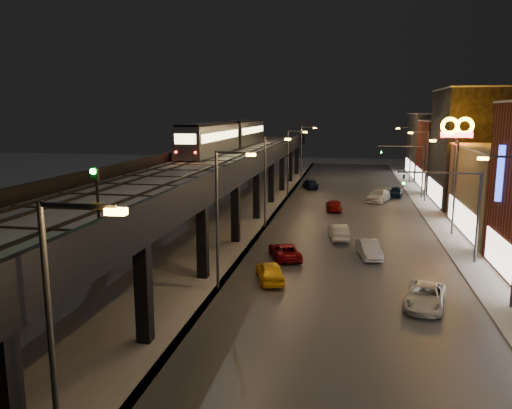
{
  "coord_description": "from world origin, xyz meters",
  "views": [
    {
      "loc": [
        7.49,
        -16.88,
        11.34
      ],
      "look_at": [
        1.11,
        16.71,
        5.0
      ],
      "focal_mm": 35.0,
      "sensor_mm": 36.0,
      "label": 1
    }
  ],
  "objects_px": {
    "car_mid_dark": "(334,206)",
    "car_onc_red": "(396,192)",
    "car_mid_silver": "(285,252)",
    "car_onc_silver": "(369,250)",
    "subway_train": "(229,135)",
    "rail_signal": "(96,187)",
    "car_onc_white": "(379,196)",
    "car_onc_dark": "(425,297)",
    "car_far_white": "(310,184)",
    "car_near_white": "(338,232)",
    "car_taxi": "(270,272)"
  },
  "relations": [
    {
      "from": "car_mid_silver",
      "to": "car_onc_red",
      "type": "distance_m",
      "value": 33.42
    },
    {
      "from": "car_taxi",
      "to": "car_onc_red",
      "type": "relative_size",
      "value": 1.02
    },
    {
      "from": "car_onc_red",
      "to": "car_mid_dark",
      "type": "bearing_deg",
      "value": -116.43
    },
    {
      "from": "subway_train",
      "to": "car_mid_silver",
      "type": "relative_size",
      "value": 8.23
    },
    {
      "from": "car_near_white",
      "to": "car_onc_dark",
      "type": "distance_m",
      "value": 16.11
    },
    {
      "from": "car_onc_dark",
      "to": "subway_train",
      "type": "bearing_deg",
      "value": 132.62
    },
    {
      "from": "car_onc_silver",
      "to": "car_onc_dark",
      "type": "distance_m",
      "value": 10.23
    },
    {
      "from": "car_far_white",
      "to": "car_onc_dark",
      "type": "distance_m",
      "value": 46.65
    },
    {
      "from": "car_taxi",
      "to": "car_mid_silver",
      "type": "bearing_deg",
      "value": -109.7
    },
    {
      "from": "car_far_white",
      "to": "car_onc_dark",
      "type": "xyz_separation_m",
      "value": [
        10.4,
        -45.47,
        -0.08
      ]
    },
    {
      "from": "car_near_white",
      "to": "car_onc_white",
      "type": "bearing_deg",
      "value": -111.8
    },
    {
      "from": "car_far_white",
      "to": "car_onc_silver",
      "type": "height_order",
      "value": "car_far_white"
    },
    {
      "from": "car_taxi",
      "to": "car_far_white",
      "type": "relative_size",
      "value": 0.95
    },
    {
      "from": "subway_train",
      "to": "car_mid_dark",
      "type": "xyz_separation_m",
      "value": [
        14.25,
        -7.43,
        -7.75
      ]
    },
    {
      "from": "subway_train",
      "to": "car_far_white",
      "type": "height_order",
      "value": "subway_train"
    },
    {
      "from": "car_mid_silver",
      "to": "car_mid_dark",
      "type": "relative_size",
      "value": 1.03
    },
    {
      "from": "car_mid_silver",
      "to": "subway_train",
      "type": "bearing_deg",
      "value": -86.94
    },
    {
      "from": "subway_train",
      "to": "car_onc_dark",
      "type": "height_order",
      "value": "subway_train"
    },
    {
      "from": "car_near_white",
      "to": "car_far_white",
      "type": "relative_size",
      "value": 0.99
    },
    {
      "from": "car_onc_dark",
      "to": "car_onc_red",
      "type": "distance_m",
      "value": 39.86
    },
    {
      "from": "car_onc_silver",
      "to": "car_onc_white",
      "type": "relative_size",
      "value": 0.78
    },
    {
      "from": "car_mid_dark",
      "to": "car_onc_dark",
      "type": "bearing_deg",
      "value": 98.53
    },
    {
      "from": "rail_signal",
      "to": "car_mid_dark",
      "type": "height_order",
      "value": "rail_signal"
    },
    {
      "from": "car_near_white",
      "to": "car_onc_red",
      "type": "distance_m",
      "value": 25.64
    },
    {
      "from": "car_onc_red",
      "to": "rail_signal",
      "type": "bearing_deg",
      "value": -98.42
    },
    {
      "from": "rail_signal",
      "to": "car_onc_silver",
      "type": "relative_size",
      "value": 0.65
    },
    {
      "from": "subway_train",
      "to": "car_near_white",
      "type": "height_order",
      "value": "subway_train"
    },
    {
      "from": "car_near_white",
      "to": "car_mid_dark",
      "type": "bearing_deg",
      "value": -95.5
    },
    {
      "from": "rail_signal",
      "to": "car_far_white",
      "type": "bearing_deg",
      "value": 86.24
    },
    {
      "from": "car_near_white",
      "to": "car_mid_silver",
      "type": "xyz_separation_m",
      "value": [
        -3.96,
        -6.91,
        -0.08
      ]
    },
    {
      "from": "subway_train",
      "to": "car_near_white",
      "type": "distance_m",
      "value": 26.86
    },
    {
      "from": "car_mid_silver",
      "to": "car_onc_silver",
      "type": "bearing_deg",
      "value": 174.55
    },
    {
      "from": "rail_signal",
      "to": "car_far_white",
      "type": "relative_size",
      "value": 0.62
    },
    {
      "from": "car_mid_dark",
      "to": "rail_signal",
      "type": "bearing_deg",
      "value": 75.03
    },
    {
      "from": "car_near_white",
      "to": "car_onc_white",
      "type": "height_order",
      "value": "car_onc_white"
    },
    {
      "from": "subway_train",
      "to": "car_onc_white",
      "type": "bearing_deg",
      "value": -0.78
    },
    {
      "from": "car_onc_silver",
      "to": "car_onc_red",
      "type": "height_order",
      "value": "car_onc_red"
    },
    {
      "from": "car_mid_dark",
      "to": "car_onc_red",
      "type": "relative_size",
      "value": 1.08
    },
    {
      "from": "car_near_white",
      "to": "car_onc_silver",
      "type": "distance_m",
      "value": 5.93
    },
    {
      "from": "subway_train",
      "to": "car_mid_silver",
      "type": "distance_m",
      "value": 30.89
    },
    {
      "from": "subway_train",
      "to": "car_mid_dark",
      "type": "bearing_deg",
      "value": -27.54
    },
    {
      "from": "car_onc_white",
      "to": "car_taxi",
      "type": "bearing_deg",
      "value": -87.41
    },
    {
      "from": "car_taxi",
      "to": "car_onc_dark",
      "type": "bearing_deg",
      "value": 147.25
    },
    {
      "from": "car_mid_dark",
      "to": "car_onc_white",
      "type": "height_order",
      "value": "car_onc_white"
    },
    {
      "from": "car_onc_dark",
      "to": "car_onc_red",
      "type": "relative_size",
      "value": 1.16
    },
    {
      "from": "car_mid_silver",
      "to": "car_mid_dark",
      "type": "distance_m",
      "value": 20.53
    },
    {
      "from": "car_onc_white",
      "to": "car_onc_silver",
      "type": "bearing_deg",
      "value": -76.95
    },
    {
      "from": "car_mid_silver",
      "to": "car_onc_white",
      "type": "bearing_deg",
      "value": -126.13
    },
    {
      "from": "car_mid_silver",
      "to": "car_onc_red",
      "type": "xyz_separation_m",
      "value": [
        10.97,
        31.57,
        0.06
      ]
    },
    {
      "from": "car_mid_dark",
      "to": "car_onc_red",
      "type": "distance_m",
      "value": 13.77
    }
  ]
}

